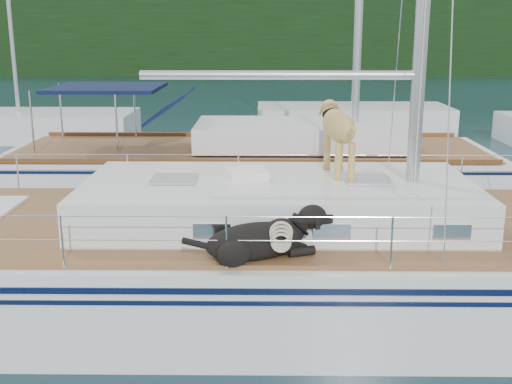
{
  "coord_description": "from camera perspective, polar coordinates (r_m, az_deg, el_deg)",
  "views": [
    {
      "loc": [
        0.6,
        -8.39,
        3.8
      ],
      "look_at": [
        0.5,
        0.2,
        1.6
      ],
      "focal_mm": 45.0,
      "sensor_mm": 36.0,
      "label": 1
    }
  ],
  "objects": [
    {
      "name": "shore_bank",
      "position": [
        54.68,
        0.03,
        10.99
      ],
      "size": [
        92.0,
        1.0,
        1.2
      ],
      "primitive_type": "cube",
      "color": "#595147",
      "rests_on": "ground"
    },
    {
      "name": "tree_line",
      "position": [
        53.4,
        0.01,
        13.49
      ],
      "size": [
        90.0,
        3.0,
        6.0
      ],
      "primitive_type": "cube",
      "color": "black",
      "rests_on": "ground"
    },
    {
      "name": "main_sailboat",
      "position": [
        8.96,
        -2.56,
        -6.02
      ],
      "size": [
        12.0,
        3.9,
        14.01
      ],
      "color": "white",
      "rests_on": "ground"
    },
    {
      "name": "ground",
      "position": [
        9.22,
        -3.17,
        -9.98
      ],
      "size": [
        120.0,
        120.0,
        0.0
      ],
      "primitive_type": "plane",
      "color": "black",
      "rests_on": "ground"
    },
    {
      "name": "neighbor_sailboat",
      "position": [
        14.84,
        -0.15,
        2.01
      ],
      "size": [
        11.0,
        3.5,
        13.3
      ],
      "color": "white",
      "rests_on": "ground"
    },
    {
      "name": "bg_boat_center",
      "position": [
        24.85,
        8.57,
        6.44
      ],
      "size": [
        7.2,
        3.0,
        11.65
      ],
      "color": "white",
      "rests_on": "ground"
    },
    {
      "name": "bg_boat_west",
      "position": [
        24.21,
        -20.25,
        5.5
      ],
      "size": [
        8.0,
        3.0,
        11.65
      ],
      "color": "white",
      "rests_on": "ground"
    }
  ]
}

